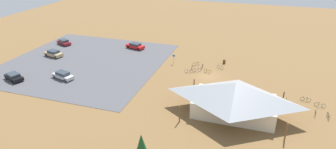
{
  "coord_description": "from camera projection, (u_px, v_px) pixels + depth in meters",
  "views": [
    {
      "loc": [
        -8.05,
        51.25,
        24.26
      ],
      "look_at": [
        7.21,
        3.86,
        1.2
      ],
      "focal_mm": 30.41,
      "sensor_mm": 36.0,
      "label": 1
    }
  ],
  "objects": [
    {
      "name": "parking_lot_asphalt",
      "position": [
        86.0,
        62.0,
        63.99
      ],
      "size": [
        33.77,
        33.8,
        0.05
      ],
      "primitive_type": "cube",
      "color": "#4C4C51",
      "rests_on": "ground"
    },
    {
      "name": "trash_bin",
      "position": [
        224.0,
        62.0,
        62.83
      ],
      "size": [
        0.6,
        0.6,
        0.9
      ],
      "primitive_type": "cylinder",
      "color": "brown",
      "rests_on": "ground"
    },
    {
      "name": "visitor_at_bikes",
      "position": [
        286.0,
        101.0,
        46.14
      ],
      "size": [
        0.36,
        0.38,
        1.71
      ],
      "color": "#2D3347",
      "rests_on": "ground"
    },
    {
      "name": "bicycle_blue_edge_south",
      "position": [
        197.0,
        70.0,
        58.83
      ],
      "size": [
        1.59,
        0.9,
        0.83
      ],
      "color": "black",
      "rests_on": "ground"
    },
    {
      "name": "bicycle_teal_lone_west",
      "position": [
        320.0,
        105.0,
        46.12
      ],
      "size": [
        1.69,
        0.48,
        0.81
      ],
      "color": "black",
      "rests_on": "ground"
    },
    {
      "name": "bicycle_yellow_near_porch",
      "position": [
        207.0,
        71.0,
        58.21
      ],
      "size": [
        1.63,
        0.68,
        0.86
      ],
      "color": "black",
      "rests_on": "ground"
    },
    {
      "name": "bicycle_white_by_bin",
      "position": [
        220.0,
        67.0,
        60.22
      ],
      "size": [
        1.5,
        0.79,
        0.87
      ],
      "color": "black",
      "rests_on": "ground"
    },
    {
      "name": "bicycle_silver_yard_center",
      "position": [
        189.0,
        71.0,
        58.34
      ],
      "size": [
        1.63,
        0.48,
        0.82
      ],
      "color": "black",
      "rests_on": "ground"
    },
    {
      "name": "bicycle_orange_yard_front",
      "position": [
        196.0,
        64.0,
        61.77
      ],
      "size": [
        1.31,
        1.15,
        0.9
      ],
      "color": "black",
      "rests_on": "ground"
    },
    {
      "name": "bicycle_green_near_sign",
      "position": [
        315.0,
        113.0,
        43.96
      ],
      "size": [
        0.49,
        1.73,
        0.81
      ],
      "color": "black",
      "rests_on": "ground"
    },
    {
      "name": "bicycle_black_lone_east",
      "position": [
        328.0,
        116.0,
        43.17
      ],
      "size": [
        0.48,
        1.74,
        0.84
      ],
      "color": "black",
      "rests_on": "ground"
    },
    {
      "name": "car_maroon_front_row",
      "position": [
        64.0,
        42.0,
        74.42
      ],
      "size": [
        4.68,
        3.48,
        1.39
      ],
      "color": "maroon",
      "rests_on": "parking_lot_asphalt"
    },
    {
      "name": "bicycle_green_front_row",
      "position": [
        306.0,
        99.0,
        47.84
      ],
      "size": [
        1.63,
        0.48,
        0.78
      ],
      "color": "black",
      "rests_on": "ground"
    },
    {
      "name": "bike_pavilion",
      "position": [
        235.0,
        97.0,
        43.18
      ],
      "size": [
        15.16,
        9.78,
        5.41
      ],
      "color": "beige",
      "rests_on": "ground"
    },
    {
      "name": "car_tan_second_row",
      "position": [
        54.0,
        53.0,
        66.6
      ],
      "size": [
        4.78,
        2.74,
        1.48
      ],
      "color": "tan",
      "rests_on": "parking_lot_asphalt"
    },
    {
      "name": "bicycle_purple_trailside",
      "position": [
        202.0,
        67.0,
        60.41
      ],
      "size": [
        0.48,
        1.75,
        0.83
      ],
      "color": "black",
      "rests_on": "ground"
    },
    {
      "name": "car_black_far_end",
      "position": [
        14.0,
        77.0,
        55.08
      ],
      "size": [
        4.71,
        3.34,
        1.38
      ],
      "color": "black",
      "rests_on": "parking_lot_asphalt"
    },
    {
      "name": "car_red_mid_lot",
      "position": [
        135.0,
        46.0,
        71.63
      ],
      "size": [
        5.07,
        3.08,
        1.39
      ],
      "color": "red",
      "rests_on": "parking_lot_asphalt"
    },
    {
      "name": "bicycle_silver_yard_left",
      "position": [
        192.0,
        67.0,
        60.31
      ],
      "size": [
        0.53,
        1.62,
        0.77
      ],
      "color": "black",
      "rests_on": "ground"
    },
    {
      "name": "lot_sign",
      "position": [
        174.0,
        58.0,
        62.27
      ],
      "size": [
        0.56,
        0.08,
        2.2
      ],
      "color": "#99999E",
      "rests_on": "ground"
    },
    {
      "name": "ground",
      "position": [
        208.0,
        77.0,
        56.71
      ],
      "size": [
        160.0,
        160.0,
        0.0
      ],
      "primitive_type": "plane",
      "color": "brown",
      "rests_on": "ground"
    },
    {
      "name": "car_silver_near_entry",
      "position": [
        63.0,
        75.0,
        55.65
      ],
      "size": [
        4.96,
        2.84,
        1.42
      ],
      "color": "#BCBCC1",
      "rests_on": "parking_lot_asphalt"
    }
  ]
}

